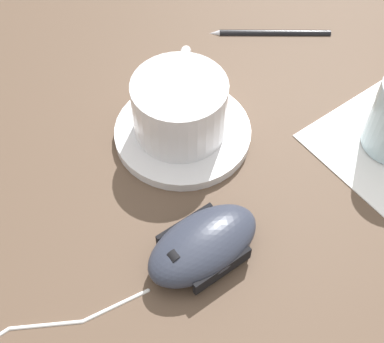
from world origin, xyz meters
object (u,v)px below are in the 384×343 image
at_px(coffee_cup, 180,106).
at_px(pen, 271,31).
at_px(computer_mouse, 203,245).
at_px(saucer, 183,133).

relative_size(coffee_cup, pen, 0.85).
bearing_deg(computer_mouse, coffee_cup, 66.03).
bearing_deg(saucer, pen, 24.47).
xyz_separation_m(computer_mouse, pen, (0.23, 0.20, -0.01)).
distance_m(coffee_cup, pen, 0.19).
distance_m(saucer, coffee_cup, 0.04).
bearing_deg(saucer, coffee_cup, 86.18).
height_order(saucer, pen, saucer).
height_order(coffee_cup, computer_mouse, coffee_cup).
distance_m(saucer, pen, 0.19).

